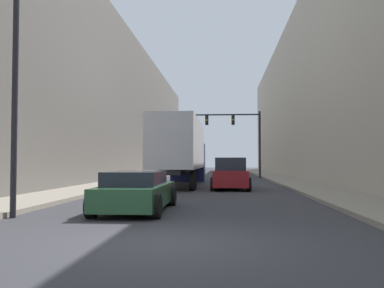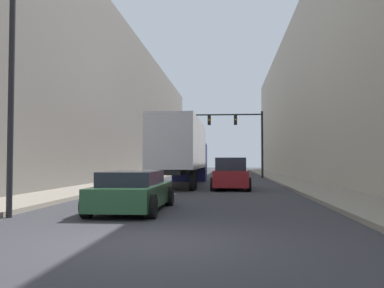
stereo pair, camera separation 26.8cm
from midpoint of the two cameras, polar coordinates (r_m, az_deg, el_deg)
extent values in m
plane|color=#38383D|center=(8.12, -4.44, -13.02)|extent=(200.00, 200.00, 0.00)
cube|color=gray|center=(38.18, 12.00, -4.45)|extent=(2.60, 80.00, 0.15)
cube|color=gray|center=(38.58, -5.78, -4.46)|extent=(2.60, 80.00, 0.15)
cube|color=#BCB29E|center=(39.35, 18.17, 6.39)|extent=(6.00, 80.00, 14.82)
cube|color=#66605B|center=(39.92, -11.83, 5.14)|extent=(6.00, 80.00, 13.35)
cube|color=silver|center=(26.33, -1.29, -0.08)|extent=(2.51, 10.71, 2.90)
cube|color=black|center=(26.32, -1.29, -3.56)|extent=(1.25, 10.71, 0.24)
cube|color=navy|center=(32.79, -0.04, -2.48)|extent=(2.51, 2.31, 2.86)
cylinder|color=black|center=(22.38, -5.30, -4.92)|extent=(0.25, 1.00, 1.00)
cylinder|color=black|center=(22.09, 0.37, -4.96)|extent=(0.25, 1.00, 1.00)
cylinder|color=black|center=(23.56, -4.77, -4.79)|extent=(0.25, 1.00, 1.00)
cylinder|color=black|center=(23.29, 0.61, -4.83)|extent=(0.25, 1.00, 1.00)
cylinder|color=black|center=(32.92, -1.96, -4.10)|extent=(0.25, 1.00, 1.00)
cylinder|color=black|center=(32.73, 1.89, -4.11)|extent=(0.25, 1.00, 1.00)
cube|color=#234C2D|center=(13.24, -7.20, -6.74)|extent=(1.73, 4.71, 0.62)
cube|color=#1E232D|center=(12.98, -7.41, -4.54)|extent=(1.53, 2.59, 0.41)
cylinder|color=black|center=(15.06, -9.11, -6.84)|extent=(0.25, 0.64, 0.64)
cylinder|color=black|center=(14.74, -2.51, -6.96)|extent=(0.25, 0.64, 0.64)
cylinder|color=black|center=(11.79, -13.20, -8.06)|extent=(0.25, 0.64, 0.64)
cylinder|color=black|center=(11.38, -4.79, -8.32)|extent=(0.25, 0.64, 0.64)
cube|color=maroon|center=(23.60, 5.49, -4.51)|extent=(1.80, 4.81, 0.84)
cube|color=#1E232D|center=(23.34, 5.49, -2.67)|extent=(1.59, 2.64, 0.68)
cylinder|color=black|center=(25.32, 3.42, -4.96)|extent=(0.25, 0.70, 0.70)
cylinder|color=black|center=(25.34, 7.51, -4.94)|extent=(0.25, 0.70, 0.70)
cylinder|color=black|center=(21.82, 3.15, -5.38)|extent=(0.25, 0.70, 0.70)
cylinder|color=black|center=(21.84, 7.91, -5.36)|extent=(0.25, 0.70, 0.70)
cylinder|color=black|center=(40.21, 9.54, -0.05)|extent=(0.20, 0.20, 6.20)
cube|color=black|center=(40.29, 4.25, 3.92)|extent=(7.39, 0.12, 0.12)
cube|color=black|center=(40.24, 6.01, 3.20)|extent=(0.30, 0.24, 0.90)
sphere|color=gold|center=(40.10, 6.01, 3.22)|extent=(0.18, 0.18, 0.18)
cube|color=black|center=(40.28, 2.50, 3.18)|extent=(0.30, 0.24, 0.90)
sphere|color=gold|center=(40.14, 2.49, 3.20)|extent=(0.18, 0.18, 0.18)
cylinder|color=black|center=(12.66, -22.39, 7.57)|extent=(0.16, 0.16, 7.30)
camera|label=1|loc=(0.13, -89.65, -0.01)|focal=40.00mm
camera|label=2|loc=(0.13, 90.35, 0.01)|focal=40.00mm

